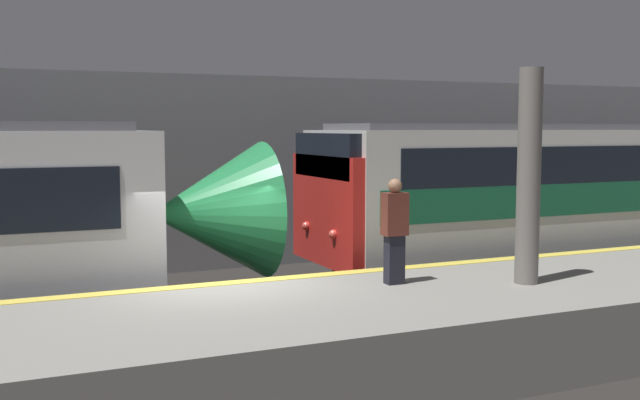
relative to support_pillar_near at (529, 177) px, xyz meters
The scene contains 6 objects.
ground_plane 5.53m from the support_pillar_near, 154.77° to the left, with size 120.00×120.00×0.00m, color #282623.
platform 4.87m from the support_pillar_near, behind, with size 40.00×3.74×1.10m.
station_rear_barrier 9.68m from the support_pillar_near, 116.57° to the left, with size 50.00×0.15×4.82m.
support_pillar_near is the anchor object (origin of this frame).
train_boxy 7.21m from the support_pillar_near, 36.92° to the left, with size 14.80×3.01×3.62m.
person_waiting 2.24m from the support_pillar_near, 157.57° to the left, with size 0.38×0.24×1.65m.
Camera 1 is at (-3.35, -11.33, 3.53)m, focal length 42.00 mm.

